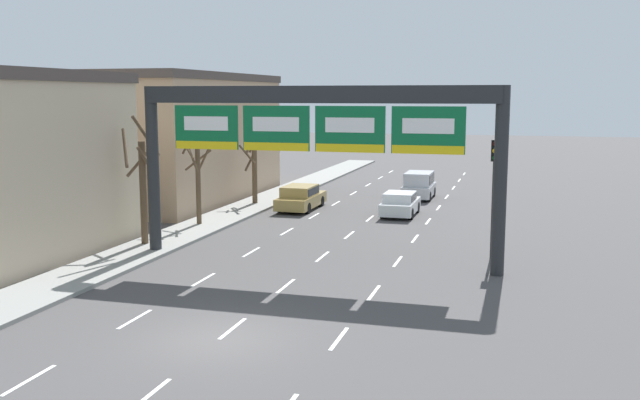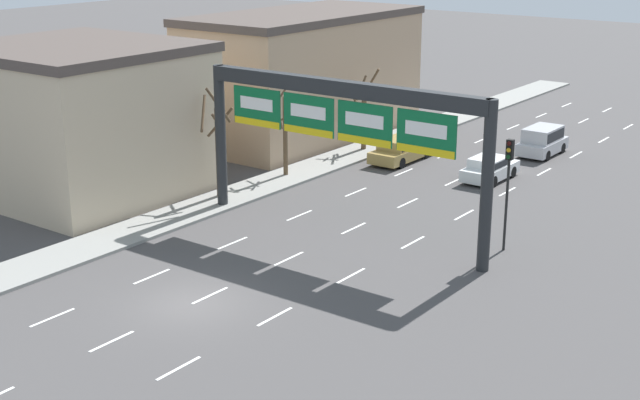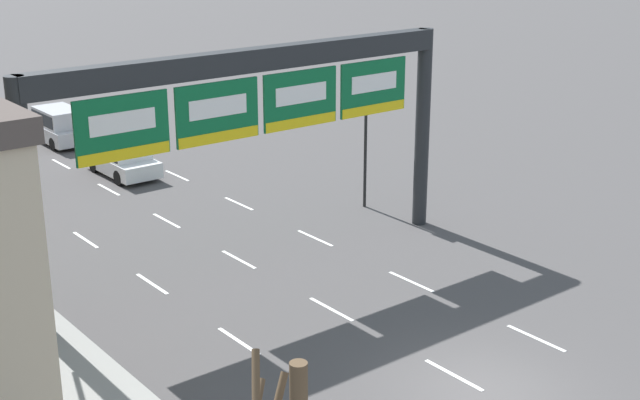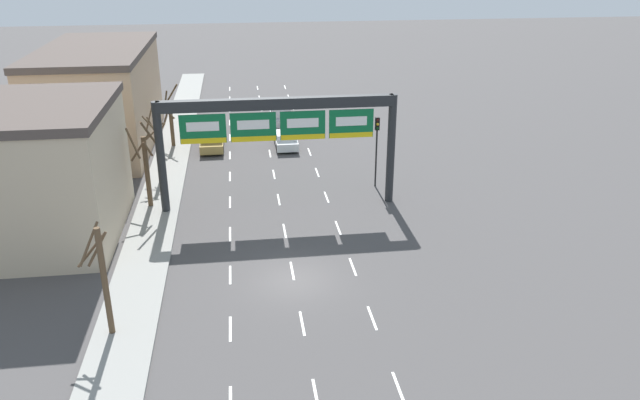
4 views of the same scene
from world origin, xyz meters
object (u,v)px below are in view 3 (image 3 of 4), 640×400
car_white (124,160)px  suv_silver (59,124)px  sign_gantry (255,103)px  traffic_light_near_gantry (366,118)px

car_white → suv_silver: suv_silver is taller
car_white → suv_silver: size_ratio=1.02×
sign_gantry → suv_silver: sign_gantry is taller
sign_gantry → car_white: sign_gantry is taller
suv_silver → car_white: bearing=-90.6°
traffic_light_near_gantry → sign_gantry: bearing=-158.4°
traffic_light_near_gantry → car_white: bearing=119.5°
suv_silver → traffic_light_near_gantry: bearing=-72.1°
sign_gantry → traffic_light_near_gantry: (7.06, 2.79, -2.03)m
sign_gantry → traffic_light_near_gantry: sign_gantry is taller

